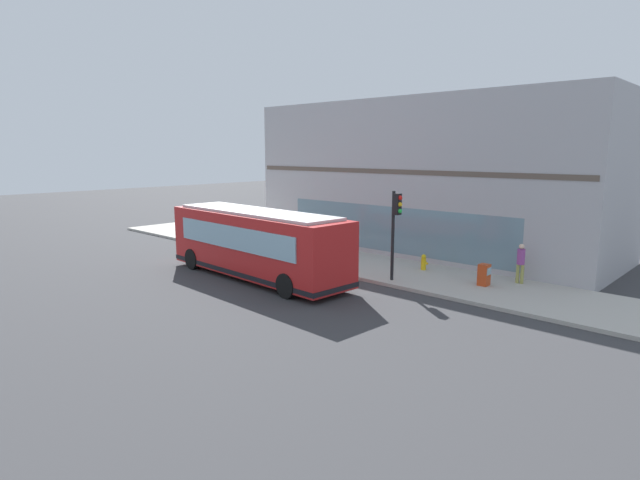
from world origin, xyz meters
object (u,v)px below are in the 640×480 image
Objects in this scene: pedestrian_walking_along_curb at (521,261)px; city_bus_nearside at (256,244)px; traffic_light_near_corner at (396,219)px; newspaper_vending_box at (484,275)px; fire_hydrant at (424,262)px; pedestrian_near_hydrant at (260,234)px; pedestrian_near_building_entrance at (280,237)px.

city_bus_nearside is at bearing 125.34° from pedestrian_walking_along_curb.
city_bus_nearside is 6.29m from traffic_light_near_corner.
newspaper_vending_box is at bearing -59.99° from traffic_light_near_corner.
pedestrian_walking_along_curb is (6.60, -9.30, -0.43)m from city_bus_nearside.
city_bus_nearside is at bearing 140.05° from fire_hydrant.
pedestrian_walking_along_curb reaches higher than pedestrian_near_hydrant.
city_bus_nearside is at bearing -131.65° from pedestrian_near_hydrant.
traffic_light_near_corner is 3.48m from fire_hydrant.
pedestrian_near_building_entrance is at bearing 87.86° from traffic_light_near_corner.
fire_hydrant is 7.80m from pedestrian_near_building_entrance.
city_bus_nearside is 5.80× the size of pedestrian_near_building_entrance.
newspaper_vending_box is (1.15, -12.95, -0.43)m from pedestrian_near_hydrant.
fire_hydrant is at bearing -72.74° from pedestrian_near_building_entrance.
pedestrian_near_building_entrance is at bearing 33.35° from city_bus_nearside.
traffic_light_near_corner reaches higher than pedestrian_near_hydrant.
traffic_light_near_corner reaches higher than city_bus_nearside.
city_bus_nearside is 11.41m from pedestrian_walking_along_curb.
fire_hydrant is at bearing 77.65° from newspaper_vending_box.
pedestrian_near_building_entrance is at bearing 98.31° from newspaper_vending_box.
traffic_light_near_corner reaches higher than fire_hydrant.
pedestrian_near_hydrant is at bearing 95.09° from newspaper_vending_box.
city_bus_nearside reaches higher than fire_hydrant.
pedestrian_walking_along_curb is 1.88× the size of newspaper_vending_box.
city_bus_nearside is 11.27× the size of newspaper_vending_box.
city_bus_nearside reaches higher than pedestrian_walking_along_curb.
traffic_light_near_corner is 4.29× the size of newspaper_vending_box.
city_bus_nearside is 7.86m from fire_hydrant.
newspaper_vending_box is at bearing -84.91° from pedestrian_near_hydrant.
fire_hydrant is (2.59, 0.14, -2.33)m from traffic_light_near_corner.
fire_hydrant is 0.44× the size of pedestrian_walking_along_curb.
fire_hydrant is 0.48× the size of pedestrian_near_hydrant.
pedestrian_near_hydrant is 2.22m from pedestrian_near_building_entrance.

